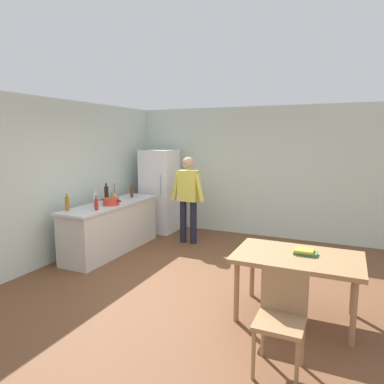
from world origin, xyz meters
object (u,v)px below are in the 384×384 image
Objects in this scene: bottle_oil_amber at (67,203)px; bottle_wine_dark at (106,194)px; chair at (282,312)px; person at (188,194)px; bottle_sauce_red at (96,204)px; cooking_pot at (111,202)px; book_stack at (305,252)px; bottle_water_clear at (95,200)px; dining_table at (297,262)px; utensil_jar at (114,196)px; bottle_beer_brown at (132,192)px; refrigerator at (160,191)px.

bottle_wine_dark is at bearing 85.38° from bottle_oil_amber.
person is at bearing 139.42° from chair.
bottle_oil_amber is at bearing -152.52° from bottle_sauce_red.
book_stack is (3.35, -0.89, -0.18)m from cooking_pot.
bottle_wine_dark reaches higher than bottle_water_clear.
bottle_wine_dark is at bearing 115.77° from bottle_sauce_red.
bottle_wine_dark is at bearing -141.75° from person.
chair is (2.35, -3.11, -0.44)m from person.
bottle_water_clear is (-3.40, 0.68, 0.35)m from dining_table.
book_stack is (3.59, -1.29, -0.20)m from utensil_jar.
cooking_pot is (-3.28, 1.92, 0.43)m from chair.
bottle_water_clear is 1.18× the size of book_stack.
person is at bearing 54.35° from bottle_water_clear.
bottle_oil_amber reaches higher than book_stack.
bottle_beer_brown is at bearing 152.62° from dining_table.
bottle_wine_dark is 1.33× the size of book_stack.
bottle_water_clear is (-0.12, -0.27, 0.07)m from cooking_pot.
bottle_oil_amber is at bearing -124.56° from person.
utensil_jar is 3.82m from book_stack.
bottle_wine_dark is (-0.05, -0.16, 0.07)m from utensil_jar.
bottle_sauce_red is at bearing -117.90° from person.
bottle_wine_dark is 1.42× the size of bottle_sauce_red.
chair is 3.81m from bottle_water_clear.
refrigerator is 7.50× the size of bottle_sauce_red.
bottle_beer_brown is at bearing 80.59° from bottle_oil_amber.
dining_table is 5.00× the size of bottle_oil_amber.
utensil_jar is at bearing 158.99° from chair.
bottle_beer_brown is (-0.17, 1.27, 0.01)m from bottle_sauce_red.
cooking_pot is 0.76m from bottle_oil_amber.
bottle_water_clear is (0.12, -0.67, 0.05)m from utensil_jar.
bottle_beer_brown is (-0.09, -0.94, 0.11)m from refrigerator.
bottle_beer_brown is 0.93× the size of bottle_oil_amber.
utensil_jar is at bearing 159.00° from dining_table.
person is 6.66× the size of book_stack.
bottle_sauce_red is 0.92× the size of bottle_beer_brown.
cooking_pot is at bearing -59.53° from utensil_jar.
utensil_jar is 1.08m from bottle_oil_amber.
bottle_beer_brown is at bearing 73.18° from bottle_wine_dark.
person is 1.11m from bottle_beer_brown.
chair is 1.06m from book_stack.
bottle_wine_dark is 0.59m from bottle_beer_brown.
person reaches higher than bottle_water_clear.
cooking_pot is at bearing -127.86° from person.
person is at bearing 34.25° from utensil_jar.
bottle_beer_brown is at bearing 97.79° from cooking_pot.
bottle_water_clear is at bearing -125.65° from person.
person is at bearing 62.10° from bottle_sauce_red.
bottle_beer_brown is 1.50m from bottle_oil_amber.
utensil_jar is 0.68m from bottle_water_clear.
person reaches higher than utensil_jar.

